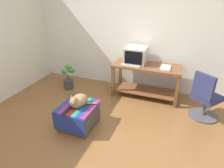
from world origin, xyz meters
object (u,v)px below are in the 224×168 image
at_px(desk, 146,76).
at_px(tv_monitor, 136,55).
at_px(ottoman_with_blanket, 78,116).
at_px(cat, 79,101).
at_px(office_chair, 205,99).
at_px(book, 166,68).
at_px(potted_plant, 68,78).
at_px(keyboard, 131,65).

height_order(desk, tv_monitor, tv_monitor).
bearing_deg(ottoman_with_blanket, cat, 0.05).
bearing_deg(office_chair, book, 12.70).
distance_m(book, potted_plant, 2.23).
bearing_deg(potted_plant, book, 5.68).
distance_m(desk, keyboard, 0.41).
bearing_deg(tv_monitor, desk, -17.66).
bearing_deg(keyboard, potted_plant, -171.23).
bearing_deg(desk, potted_plant, -171.28).
height_order(cat, potted_plant, cat).
height_order(keyboard, office_chair, office_chair).
height_order(keyboard, cat, keyboard).
xyz_separation_m(tv_monitor, book, (0.65, -0.13, -0.15)).
xyz_separation_m(book, ottoman_with_blanket, (-1.24, -1.39, -0.55)).
xyz_separation_m(desk, ottoman_with_blanket, (-0.86, -1.43, -0.30)).
relative_size(book, potted_plant, 0.49).
relative_size(book, office_chair, 0.32).
relative_size(book, cat, 0.73).
xyz_separation_m(keyboard, potted_plant, (-1.48, -0.13, -0.47)).
bearing_deg(cat, office_chair, 33.34).
height_order(cat, office_chair, office_chair).
xyz_separation_m(tv_monitor, potted_plant, (-1.52, -0.35, -0.63)).
distance_m(cat, potted_plant, 1.53).
height_order(desk, potted_plant, desk).
xyz_separation_m(ottoman_with_blanket, cat, (0.03, 0.00, 0.30)).
relative_size(desk, keyboard, 3.52).
xyz_separation_m(desk, keyboard, (-0.31, -0.13, 0.25)).
height_order(potted_plant, office_chair, office_chair).
distance_m(desk, book, 0.46).
height_order(tv_monitor, book, tv_monitor).
height_order(book, potted_plant, book).
bearing_deg(book, potted_plant, -175.99).
distance_m(book, cat, 1.86).
relative_size(ottoman_with_blanket, office_chair, 0.71).
relative_size(keyboard, book, 1.40).
height_order(book, office_chair, office_chair).
distance_m(tv_monitor, potted_plant, 1.68).
height_order(keyboard, potted_plant, keyboard).
bearing_deg(book, office_chair, -27.86).
relative_size(cat, office_chair, 0.44).
height_order(desk, office_chair, office_chair).
distance_m(ottoman_with_blanket, cat, 0.30).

